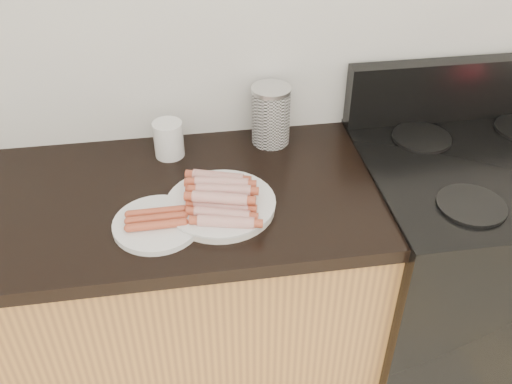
{
  "coord_description": "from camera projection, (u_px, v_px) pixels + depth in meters",
  "views": [
    {
      "loc": [
        -0.12,
        0.44,
        1.84
      ],
      "look_at": [
        0.06,
        1.62,
        0.94
      ],
      "focal_mm": 40.0,
      "sensor_mm": 36.0,
      "label": 1
    }
  ],
  "objects": [
    {
      "name": "side_plate",
      "position": [
        157.0,
        224.0,
        1.44
      ],
      "size": [
        0.29,
        0.29,
        0.02
      ],
      "primitive_type": "cylinder",
      "rotation": [
        0.0,
        0.0,
        -0.38
      ],
      "color": "white",
      "rests_on": "counter_slab"
    },
    {
      "name": "plain_sausages",
      "position": [
        156.0,
        218.0,
        1.42
      ],
      "size": [
        0.14,
        0.08,
        0.02
      ],
      "rotation": [
        0.0,
        0.0,
        0.01
      ],
      "color": "#CC7F4B",
      "rests_on": "side_plate"
    },
    {
      "name": "burner_far_left",
      "position": [
        422.0,
        137.0,
        1.75
      ],
      "size": [
        0.18,
        0.18,
        0.01
      ],
      "primitive_type": "cylinder",
      "color": "black",
      "rests_on": "stove"
    },
    {
      "name": "hotdog_pile",
      "position": [
        220.0,
        196.0,
        1.47
      ],
      "size": [
        0.14,
        0.26,
        0.06
      ],
      "rotation": [
        0.0,
        0.0,
        -0.29
      ],
      "color": "#A53122",
      "rests_on": "main_plate"
    },
    {
      "name": "canister",
      "position": [
        271.0,
        115.0,
        1.71
      ],
      "size": [
        0.12,
        0.12,
        0.18
      ],
      "rotation": [
        0.0,
        0.0,
        0.19
      ],
      "color": "white",
      "rests_on": "counter_slab"
    },
    {
      "name": "burner_near_left",
      "position": [
        471.0,
        205.0,
        1.48
      ],
      "size": [
        0.18,
        0.18,
        0.01
      ],
      "primitive_type": "cylinder",
      "color": "black",
      "rests_on": "stove"
    },
    {
      "name": "mug",
      "position": [
        169.0,
        139.0,
        1.67
      ],
      "size": [
        0.1,
        0.1,
        0.11
      ],
      "primitive_type": "cylinder",
      "rotation": [
        0.0,
        0.0,
        0.15
      ],
      "color": "white",
      "rests_on": "counter_slab"
    },
    {
      "name": "main_plate",
      "position": [
        221.0,
        206.0,
        1.49
      ],
      "size": [
        0.3,
        0.3,
        0.02
      ],
      "primitive_type": "cylinder",
      "rotation": [
        0.0,
        0.0,
        -0.07
      ],
      "color": "white",
      "rests_on": "counter_slab"
    },
    {
      "name": "wall_back",
      "position": [
        214.0,
        7.0,
        1.57
      ],
      "size": [
        4.0,
        0.04,
        2.6
      ],
      "primitive_type": "cube",
      "color": "silver",
      "rests_on": "ground"
    },
    {
      "name": "cabinet_base",
      "position": [
        10.0,
        332.0,
        1.76
      ],
      "size": [
        2.2,
        0.59,
        0.86
      ],
      "primitive_type": "cube",
      "color": "#B37A3A",
      "rests_on": "floor"
    },
    {
      "name": "stove_panel",
      "position": [
        464.0,
        89.0,
        1.81
      ],
      "size": [
        0.76,
        0.06,
        0.2
      ],
      "primitive_type": "cube",
      "color": "black",
      "rests_on": "stove"
    },
    {
      "name": "stove",
      "position": [
        465.0,
        277.0,
        1.92
      ],
      "size": [
        0.76,
        0.65,
        0.91
      ],
      "color": "black",
      "rests_on": "floor"
    }
  ]
}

